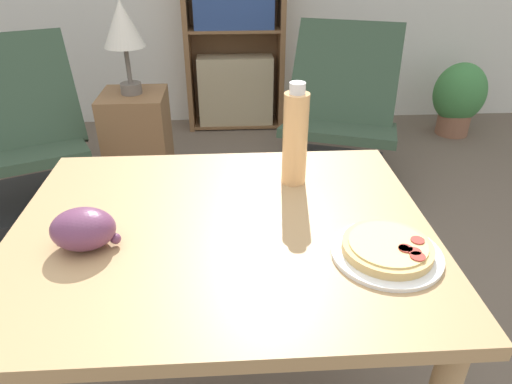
# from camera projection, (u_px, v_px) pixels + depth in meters

# --- Properties ---
(dining_table) EXTENTS (1.01, 0.81, 0.73)m
(dining_table) POSITION_uv_depth(u_px,v_px,m) (223.00, 261.00, 1.16)
(dining_table) COLOR tan
(dining_table) RESTS_ON ground_plane
(pizza_on_plate) EXTENTS (0.24, 0.24, 0.04)m
(pizza_on_plate) POSITION_uv_depth(u_px,v_px,m) (387.00, 250.00, 0.99)
(pizza_on_plate) COLOR white
(pizza_on_plate) RESTS_ON dining_table
(grape_bunch) EXTENTS (0.15, 0.11, 0.09)m
(grape_bunch) POSITION_uv_depth(u_px,v_px,m) (84.00, 229.00, 1.01)
(grape_bunch) COLOR #6B3856
(grape_bunch) RESTS_ON dining_table
(drink_bottle) EXTENTS (0.07, 0.07, 0.29)m
(drink_bottle) POSITION_uv_depth(u_px,v_px,m) (295.00, 138.00, 1.23)
(drink_bottle) COLOR #EFB270
(drink_bottle) RESTS_ON dining_table
(lounge_chair_near) EXTENTS (0.84, 0.94, 0.88)m
(lounge_chair_near) POSITION_uv_depth(u_px,v_px,m) (28.00, 160.00, 2.42)
(lounge_chair_near) COLOR black
(lounge_chair_near) RESTS_ON ground_plane
(lounge_chair_far) EXTENTS (0.81, 0.92, 0.88)m
(lounge_chair_far) POSITION_uv_depth(u_px,v_px,m) (338.00, 134.00, 2.73)
(lounge_chair_far) COLOR black
(lounge_chair_far) RESTS_ON ground_plane
(bookshelf) EXTENTS (0.72, 0.26, 1.46)m
(bookshelf) POSITION_uv_depth(u_px,v_px,m) (234.00, 38.00, 3.29)
(bookshelf) COLOR brown
(bookshelf) RESTS_ON ground_plane
(side_table) EXTENTS (0.34, 0.34, 0.59)m
(side_table) POSITION_uv_depth(u_px,v_px,m) (139.00, 144.00, 2.57)
(side_table) COLOR brown
(side_table) RESTS_ON ground_plane
(table_lamp) EXTENTS (0.21, 0.21, 0.47)m
(table_lamp) POSITION_uv_depth(u_px,v_px,m) (123.00, 28.00, 2.26)
(table_lamp) COLOR #665B51
(table_lamp) RESTS_ON side_table
(potted_plant_floor) EXTENTS (0.38, 0.32, 0.53)m
(potted_plant_floor) POSITION_uv_depth(u_px,v_px,m) (459.00, 97.00, 3.33)
(potted_plant_floor) COLOR #8E5B42
(potted_plant_floor) RESTS_ON ground_plane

